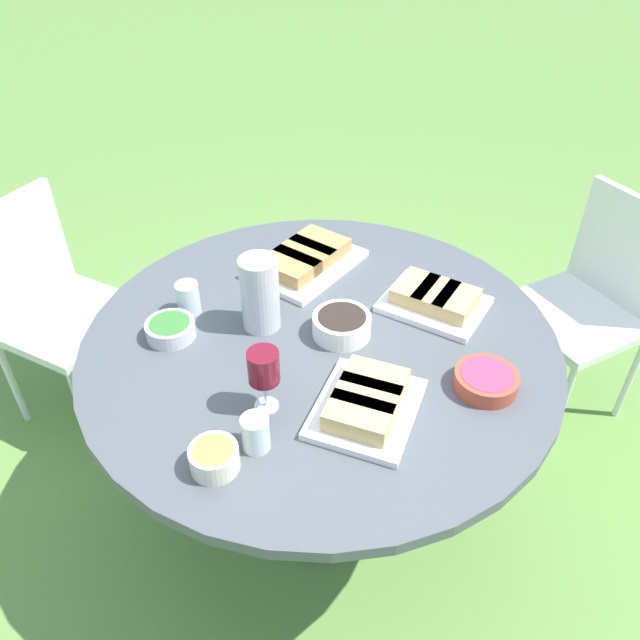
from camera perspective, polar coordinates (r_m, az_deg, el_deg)
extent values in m
plane|color=#668E42|center=(2.33, 0.00, -16.41)|extent=(40.00, 40.00, 0.00)
cylinder|color=#4C4C51|center=(2.32, 0.00, -16.28)|extent=(0.45, 0.45, 0.02)
cylinder|color=#4C4C51|center=(2.03, 0.00, -10.20)|extent=(0.11, 0.11, 0.73)
cylinder|color=#4C5156|center=(1.76, 0.00, -1.98)|extent=(1.33, 1.33, 0.03)
cube|color=silver|center=(2.55, 22.20, 0.35)|extent=(0.47, 0.45, 0.04)
cube|color=silver|center=(2.57, 26.36, 5.63)|extent=(0.44, 0.06, 0.42)
cylinder|color=silver|center=(2.67, 15.38, -2.48)|extent=(0.03, 0.03, 0.43)
cylinder|color=silver|center=(2.49, 21.18, -7.60)|extent=(0.03, 0.03, 0.43)
cylinder|color=silver|center=(2.90, 20.89, -0.13)|extent=(0.03, 0.03, 0.43)
cylinder|color=silver|center=(2.73, 26.54, -4.62)|extent=(0.03, 0.03, 0.43)
cube|color=silver|center=(2.52, -21.97, 0.05)|extent=(0.60, 0.61, 0.04)
cube|color=silver|center=(2.54, -26.20, 5.36)|extent=(0.29, 0.37, 0.42)
cylinder|color=silver|center=(2.47, -20.87, -7.96)|extent=(0.03, 0.03, 0.43)
cylinder|color=silver|center=(2.65, -15.11, -2.75)|extent=(0.03, 0.03, 0.43)
cylinder|color=silver|center=(2.71, -26.37, -4.98)|extent=(0.03, 0.03, 0.43)
cylinder|color=silver|center=(2.87, -20.73, -0.40)|extent=(0.03, 0.03, 0.43)
cylinder|color=silver|center=(1.73, -5.52, 2.42)|extent=(0.11, 0.11, 0.22)
cone|color=silver|center=(1.72, -6.27, 5.79)|extent=(0.03, 0.03, 0.03)
cylinder|color=silver|center=(1.56, -4.92, -7.82)|extent=(0.06, 0.06, 0.01)
cylinder|color=silver|center=(1.52, -5.01, -6.62)|extent=(0.01, 0.01, 0.09)
cylinder|color=maroon|center=(1.46, -5.19, -4.27)|extent=(0.08, 0.08, 0.08)
cube|color=white|center=(2.03, -1.37, 5.14)|extent=(0.40, 0.44, 0.02)
cube|color=#B2844C|center=(2.07, 0.00, 6.88)|extent=(0.21, 0.19, 0.05)
cube|color=#B2844C|center=(2.01, -1.39, 5.91)|extent=(0.21, 0.19, 0.05)
cube|color=#B2844C|center=(1.96, -2.84, 4.89)|extent=(0.21, 0.19, 0.05)
cube|color=white|center=(1.88, 10.38, 1.41)|extent=(0.37, 0.35, 0.02)
cube|color=tan|center=(1.88, 8.67, 2.83)|extent=(0.17, 0.18, 0.05)
cube|color=tan|center=(1.86, 10.49, 2.21)|extent=(0.17, 0.18, 0.05)
cube|color=tan|center=(1.85, 12.34, 1.57)|extent=(0.17, 0.18, 0.05)
cube|color=white|center=(1.54, 4.24, -8.11)|extent=(0.37, 0.37, 0.02)
cube|color=tan|center=(1.56, 5.03, -5.62)|extent=(0.18, 0.18, 0.05)
cube|color=tan|center=(1.51, 4.30, -7.21)|extent=(0.18, 0.18, 0.05)
cube|color=tan|center=(1.47, 3.52, -8.89)|extent=(0.18, 0.18, 0.05)
cylinder|color=beige|center=(1.43, -9.64, -12.36)|extent=(0.11, 0.11, 0.06)
cylinder|color=#E0C147|center=(1.41, -9.72, -11.91)|extent=(0.09, 0.09, 0.03)
cylinder|color=silver|center=(1.79, -13.50, -0.86)|extent=(0.14, 0.14, 0.05)
cylinder|color=#387533|center=(1.78, -13.57, -0.50)|extent=(0.11, 0.11, 0.02)
cylinder|color=white|center=(1.74, 1.99, -0.49)|extent=(0.16, 0.16, 0.06)
cylinder|color=#2D231E|center=(1.73, 2.01, -0.01)|extent=(0.13, 0.13, 0.03)
cylinder|color=#B74733|center=(1.64, 14.92, -5.39)|extent=(0.16, 0.16, 0.05)
cylinder|color=#D6385B|center=(1.63, 15.00, -5.04)|extent=(0.13, 0.13, 0.02)
cylinder|color=silver|center=(1.44, -5.91, -10.24)|extent=(0.07, 0.07, 0.09)
cylinder|color=silver|center=(1.85, -11.96, 1.97)|extent=(0.07, 0.07, 0.10)
cube|color=brown|center=(3.16, 4.81, 3.88)|extent=(0.30, 0.14, 0.24)
torus|color=brown|center=(3.07, 4.95, 6.18)|extent=(0.19, 0.01, 0.19)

